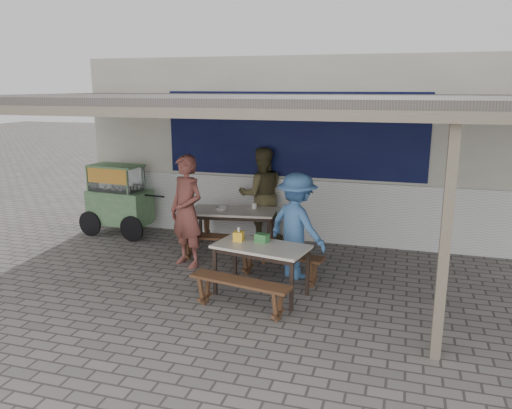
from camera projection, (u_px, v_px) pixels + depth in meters
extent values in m
plane|color=slate|center=(256.00, 300.00, 7.06)|extent=(60.00, 60.00, 0.00)
cube|color=beige|center=(308.00, 147.00, 10.01)|extent=(9.00, 1.20, 3.50)
cube|color=white|center=(300.00, 210.00, 9.69)|extent=(9.00, 0.10, 1.20)
cube|color=#0D163E|center=(292.00, 135.00, 9.42)|extent=(5.00, 0.03, 1.60)
cube|color=#4E4743|center=(276.00, 100.00, 7.35)|extent=(9.00, 4.20, 0.12)
cube|color=#776B5A|center=(229.00, 114.00, 5.47)|extent=(9.00, 0.12, 0.12)
cube|color=#776B5A|center=(445.00, 241.00, 5.25)|extent=(0.11, 0.11, 2.70)
cube|color=beige|center=(233.00, 211.00, 9.07)|extent=(1.62, 0.98, 0.04)
cube|color=black|center=(233.00, 214.00, 9.08)|extent=(1.50, 0.86, 0.06)
cube|color=black|center=(191.00, 234.00, 8.94)|extent=(0.05, 0.05, 0.71)
cube|color=black|center=(269.00, 238.00, 8.74)|extent=(0.05, 0.05, 0.71)
cube|color=black|center=(200.00, 225.00, 9.57)|extent=(0.05, 0.05, 0.71)
cube|color=black|center=(273.00, 228.00, 9.36)|extent=(0.05, 0.05, 0.71)
cube|color=brown|center=(226.00, 237.00, 8.51)|extent=(1.65, 0.51, 0.04)
cube|color=brown|center=(189.00, 248.00, 8.66)|extent=(0.09, 0.28, 0.41)
cube|color=brown|center=(264.00, 252.00, 8.47)|extent=(0.09, 0.28, 0.41)
cube|color=brown|center=(239.00, 218.00, 9.77)|extent=(1.65, 0.51, 0.04)
cube|color=brown|center=(207.00, 228.00, 9.91)|extent=(0.09, 0.28, 0.41)
cube|color=brown|center=(273.00, 230.00, 9.72)|extent=(0.09, 0.28, 0.41)
cube|color=beige|center=(261.00, 247.00, 7.06)|extent=(1.42, 0.93, 0.04)
cube|color=black|center=(261.00, 251.00, 7.07)|extent=(1.30, 0.81, 0.06)
cube|color=black|center=(215.00, 271.00, 7.16)|extent=(0.05, 0.05, 0.71)
cube|color=black|center=(291.00, 286.00, 6.63)|extent=(0.05, 0.05, 0.71)
cube|color=black|center=(235.00, 259.00, 7.66)|extent=(0.05, 0.05, 0.71)
cube|color=black|center=(307.00, 272.00, 7.13)|extent=(0.05, 0.05, 0.71)
cube|color=brown|center=(240.00, 282.00, 6.58)|extent=(1.44, 0.53, 0.04)
cube|color=brown|center=(205.00, 290.00, 6.88)|extent=(0.10, 0.28, 0.41)
cube|color=brown|center=(278.00, 306.00, 6.38)|extent=(0.10, 0.28, 0.41)
cube|color=brown|center=(279.00, 254.00, 7.67)|extent=(1.44, 0.53, 0.04)
cube|color=brown|center=(248.00, 262.00, 7.97)|extent=(0.10, 0.28, 0.41)
cube|color=brown|center=(313.00, 274.00, 7.48)|extent=(0.10, 0.28, 0.41)
cube|color=#6C9563|center=(120.00, 206.00, 10.07)|extent=(1.27, 0.74, 0.64)
cube|color=#6C9563|center=(121.00, 222.00, 10.15)|extent=(1.23, 0.70, 0.05)
cylinder|color=black|center=(90.00, 224.00, 10.02)|extent=(0.51, 0.09, 0.51)
cylinder|color=black|center=(132.00, 229.00, 9.66)|extent=(0.51, 0.09, 0.51)
cube|color=silver|center=(116.00, 178.00, 9.96)|extent=(1.04, 0.63, 0.50)
cube|color=#6C9563|center=(116.00, 166.00, 9.90)|extent=(1.08, 0.67, 0.04)
cube|color=#D55E32|center=(107.00, 176.00, 9.67)|extent=(0.91, 0.10, 0.29)
cylinder|color=black|center=(150.00, 196.00, 9.75)|extent=(0.64, 0.09, 0.04)
imported|color=brown|center=(187.00, 211.00, 8.22)|extent=(0.81, 0.69, 1.87)
imported|color=brown|center=(262.00, 195.00, 9.61)|extent=(1.09, 1.00, 1.82)
imported|color=#4372B0|center=(297.00, 226.00, 7.74)|extent=(1.24, 1.08, 1.66)
cube|color=yellow|center=(239.00, 236.00, 7.24)|extent=(0.14, 0.14, 0.14)
cube|color=#387F3F|center=(262.00, 238.00, 7.18)|extent=(0.21, 0.17, 0.13)
cylinder|color=silver|center=(254.00, 206.00, 9.18)|extent=(0.09, 0.09, 0.10)
imported|color=silver|center=(221.00, 208.00, 9.08)|extent=(0.23, 0.23, 0.05)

